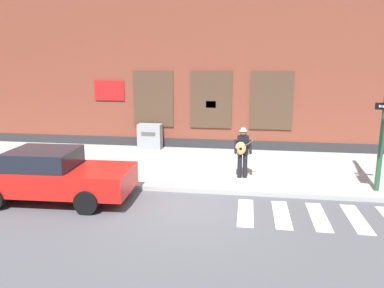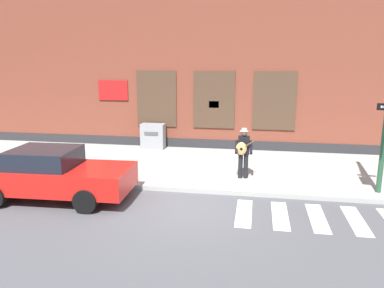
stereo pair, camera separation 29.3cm
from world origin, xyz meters
TOP-DOWN VIEW (x-y plane):
  - ground_plane at (0.00, 0.00)m, footprint 160.00×160.00m
  - sidewalk at (0.00, 3.88)m, footprint 28.00×5.57m
  - building_backdrop at (-0.00, 8.66)m, footprint 28.00×4.06m
  - crosswalk at (4.03, -0.21)m, footprint 5.20×1.90m
  - red_car at (-4.01, -0.10)m, footprint 4.66×2.11m
  - busker at (1.49, 2.45)m, footprint 0.72×0.54m
  - utility_box at (-2.70, 6.21)m, footprint 1.05×0.59m

SIDE VIEW (x-z plane):
  - ground_plane at x=0.00m, z-range 0.00..0.00m
  - crosswalk at x=4.03m, z-range 0.00..0.01m
  - sidewalk at x=0.00m, z-range 0.00..0.15m
  - utility_box at x=-2.70m, z-range 0.15..1.26m
  - red_car at x=-4.01m, z-range 0.01..1.54m
  - busker at x=1.49m, z-range 0.26..1.97m
  - building_backdrop at x=0.00m, z-range -0.01..8.55m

